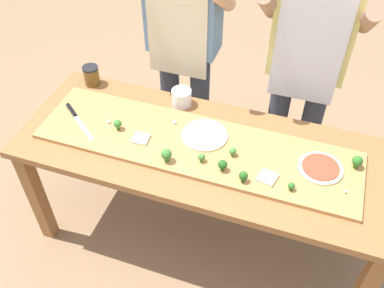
{
  "coord_description": "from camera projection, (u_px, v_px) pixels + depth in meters",
  "views": [
    {
      "loc": [
        0.43,
        -1.43,
        2.25
      ],
      "look_at": [
        -0.04,
        -0.05,
        0.81
      ],
      "focal_mm": 40.17,
      "sensor_mm": 36.0,
      "label": 1
    }
  ],
  "objects": [
    {
      "name": "broccoli_floret_front_left",
      "position": [
        243.0,
        176.0,
        1.91
      ],
      "size": [
        0.04,
        0.04,
        0.06
      ],
      "color": "#2C5915",
      "rests_on": "cutting_board"
    },
    {
      "name": "broccoli_floret_center_right",
      "position": [
        357.0,
        161.0,
        1.97
      ],
      "size": [
        0.05,
        0.05,
        0.07
      ],
      "color": "#366618",
      "rests_on": "cutting_board"
    },
    {
      "name": "ground_plane",
      "position": [
        201.0,
        233.0,
        2.64
      ],
      "size": [
        8.0,
        8.0,
        0.0
      ],
      "primitive_type": "plane",
      "color": "#896B4C"
    },
    {
      "name": "cook_left",
      "position": [
        183.0,
        34.0,
        2.41
      ],
      "size": [
        0.54,
        0.39,
        1.67
      ],
      "color": "#333847",
      "rests_on": "ground"
    },
    {
      "name": "sauce_jar",
      "position": [
        91.0,
        75.0,
        2.44
      ],
      "size": [
        0.09,
        0.09,
        0.12
      ],
      "color": "brown",
      "rests_on": "prep_table"
    },
    {
      "name": "broccoli_floret_back_right",
      "position": [
        118.0,
        124.0,
        2.15
      ],
      "size": [
        0.04,
        0.04,
        0.06
      ],
      "color": "#3F7220",
      "rests_on": "cutting_board"
    },
    {
      "name": "pizza_slice_near_right",
      "position": [
        268.0,
        177.0,
        1.94
      ],
      "size": [
        0.09,
        0.09,
        0.01
      ],
      "primitive_type": "cube",
      "rotation": [
        0.0,
        0.0,
        -0.22
      ],
      "color": "beige",
      "rests_on": "cutting_board"
    },
    {
      "name": "cheese_crumble_b",
      "position": [
        345.0,
        192.0,
        1.88
      ],
      "size": [
        0.02,
        0.02,
        0.01
      ],
      "primitive_type": "cube",
      "rotation": [
        0.0,
        0.0,
        0.77
      ],
      "color": "silver",
      "rests_on": "cutting_board"
    },
    {
      "name": "flour_cup",
      "position": [
        182.0,
        98.0,
        2.32
      ],
      "size": [
        0.11,
        0.11,
        0.09
      ],
      "color": "white",
      "rests_on": "prep_table"
    },
    {
      "name": "pizza_whole_tomato_red",
      "position": [
        320.0,
        168.0,
        1.98
      ],
      "size": [
        0.21,
        0.21,
        0.02
      ],
      "color": "beige",
      "rests_on": "cutting_board"
    },
    {
      "name": "broccoli_floret_center_left",
      "position": [
        233.0,
        151.0,
        2.03
      ],
      "size": [
        0.04,
        0.04,
        0.05
      ],
      "color": "#487A23",
      "rests_on": "cutting_board"
    },
    {
      "name": "cutting_board",
      "position": [
        196.0,
        145.0,
        2.11
      ],
      "size": [
        1.6,
        0.42,
        0.02
      ],
      "primitive_type": "cube",
      "color": "#B27F47",
      "rests_on": "prep_table"
    },
    {
      "name": "cook_right",
      "position": [
        308.0,
        56.0,
        2.25
      ],
      "size": [
        0.54,
        0.39,
        1.67
      ],
      "color": "#333847",
      "rests_on": "ground"
    },
    {
      "name": "pizza_whole_white_garlic",
      "position": [
        205.0,
        135.0,
        2.14
      ],
      "size": [
        0.23,
        0.23,
        0.02
      ],
      "color": "beige",
      "rests_on": "cutting_board"
    },
    {
      "name": "cheese_crumble_c",
      "position": [
        109.0,
        122.0,
        2.21
      ],
      "size": [
        0.02,
        0.02,
        0.02
      ],
      "primitive_type": "cube",
      "rotation": [
        0.0,
        0.0,
        1.18
      ],
      "color": "silver",
      "rests_on": "cutting_board"
    },
    {
      "name": "pizza_slice_center",
      "position": [
        141.0,
        139.0,
        2.12
      ],
      "size": [
        0.08,
        0.08,
        0.01
      ],
      "primitive_type": "cube",
      "rotation": [
        0.0,
        0.0,
        0.07
      ],
      "color": "beige",
      "rests_on": "cutting_board"
    },
    {
      "name": "cheese_crumble_a",
      "position": [
        174.0,
        123.0,
        2.2
      ],
      "size": [
        0.02,
        0.02,
        0.01
      ],
      "primitive_type": "cube",
      "rotation": [
        0.0,
        0.0,
        1.38
      ],
      "color": "silver",
      "rests_on": "cutting_board"
    },
    {
      "name": "prep_table",
      "position": [
        203.0,
        161.0,
        2.18
      ],
      "size": [
        1.87,
        0.71,
        0.75
      ],
      "color": "brown",
      "rests_on": "ground"
    },
    {
      "name": "broccoli_floret_front_right",
      "position": [
        223.0,
        165.0,
        1.96
      ],
      "size": [
        0.04,
        0.04,
        0.06
      ],
      "color": "#2C5915",
      "rests_on": "cutting_board"
    },
    {
      "name": "broccoli_floret_back_left",
      "position": [
        201.0,
        157.0,
        2.0
      ],
      "size": [
        0.03,
        0.03,
        0.05
      ],
      "color": "#487A23",
      "rests_on": "cutting_board"
    },
    {
      "name": "broccoli_floret_back_mid",
      "position": [
        166.0,
        154.0,
        1.99
      ],
      "size": [
        0.05,
        0.05,
        0.07
      ],
      "color": "#3F7220",
      "rests_on": "cutting_board"
    },
    {
      "name": "broccoli_floret_front_mid",
      "position": [
        291.0,
        186.0,
        1.88
      ],
      "size": [
        0.03,
        0.03,
        0.04
      ],
      "color": "#366618",
      "rests_on": "cutting_board"
    },
    {
      "name": "chefs_knife",
      "position": [
        76.0,
        116.0,
        2.24
      ],
      "size": [
        0.27,
        0.22,
        0.02
      ],
      "color": "#B7BABF",
      "rests_on": "cutting_board"
    }
  ]
}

